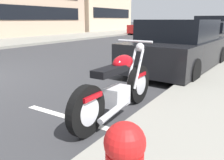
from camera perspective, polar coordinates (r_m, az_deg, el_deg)
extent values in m
cube|color=gray|center=(19.82, -10.94, 10.36)|extent=(120.00, 5.00, 0.14)
cube|color=silver|center=(3.53, -7.82, -9.89)|extent=(0.12, 2.20, 0.01)
cylinder|color=black|center=(4.19, 6.49, -1.03)|extent=(0.68, 0.11, 0.68)
cylinder|color=silver|center=(4.19, 6.49, -1.03)|extent=(0.37, 0.12, 0.37)
cylinder|color=black|center=(2.98, -6.29, -7.59)|extent=(0.68, 0.11, 0.68)
cylinder|color=silver|center=(2.98, -6.29, -7.59)|extent=(0.37, 0.12, 0.37)
cube|color=silver|center=(3.56, 1.20, -4.04)|extent=(0.40, 0.26, 0.30)
cube|color=black|center=(3.30, -0.37, 2.32)|extent=(0.68, 0.22, 0.10)
ellipsoid|color=#B20C14|center=(3.59, 2.74, 4.29)|extent=(0.48, 0.24, 0.24)
cube|color=#B20C14|center=(2.95, -5.79, -3.95)|extent=(0.36, 0.18, 0.06)
cube|color=#B20C14|center=(4.12, 6.45, 1.40)|extent=(0.32, 0.16, 0.06)
cylinder|color=silver|center=(4.01, 4.80, 2.96)|extent=(0.34, 0.04, 0.65)
cylinder|color=silver|center=(3.95, 6.60, 2.74)|extent=(0.34, 0.04, 0.65)
cylinder|color=silver|center=(3.89, 5.65, 9.49)|extent=(0.04, 0.62, 0.04)
sphere|color=silver|center=(4.08, 6.89, 8.00)|extent=(0.15, 0.15, 0.15)
cylinder|color=silver|center=(3.29, 0.57, -7.55)|extent=(0.71, 0.09, 0.16)
cube|color=black|center=(7.10, 16.18, 6.51)|extent=(4.30, 2.10, 0.74)
cube|color=black|center=(6.90, 16.12, 11.73)|extent=(2.25, 1.82, 0.57)
cylinder|color=black|center=(8.71, 14.03, 6.61)|extent=(0.63, 0.26, 0.62)
cylinder|color=black|center=(8.24, 24.93, 5.25)|extent=(0.63, 0.26, 0.62)
cylinder|color=black|center=(6.26, 4.37, 3.99)|extent=(0.63, 0.26, 0.62)
cylinder|color=black|center=(5.59, 19.20, 1.92)|extent=(0.63, 0.26, 0.62)
cube|color=black|center=(12.37, 22.52, 9.20)|extent=(4.80, 2.07, 0.73)
cube|color=black|center=(12.43, 22.90, 11.92)|extent=(2.28, 1.76, 0.46)
cylinder|color=black|center=(14.08, 20.85, 9.01)|extent=(0.63, 0.26, 0.62)
cylinder|color=black|center=(11.14, 16.41, 8.12)|extent=(0.63, 0.26, 0.62)
cylinder|color=black|center=(10.71, 24.47, 7.16)|extent=(0.63, 0.26, 0.62)
cube|color=navy|center=(17.55, 25.43, 10.14)|extent=(4.62, 2.07, 0.70)
cube|color=black|center=(17.33, 25.51, 12.04)|extent=(2.58, 1.81, 0.47)
cylinder|color=black|center=(19.19, 23.78, 9.99)|extent=(0.63, 0.26, 0.62)
cylinder|color=black|center=(16.29, 21.47, 9.59)|extent=(0.63, 0.26, 0.62)
cylinder|color=black|center=(22.14, 25.29, 10.29)|extent=(0.63, 0.24, 0.62)
cube|color=#4C5156|center=(30.82, 23.43, 12.13)|extent=(2.17, 5.64, 0.92)
cube|color=black|center=(30.81, 23.59, 13.62)|extent=(2.00, 4.07, 0.70)
cylinder|color=black|center=(30.26, 19.53, 11.78)|extent=(0.29, 0.77, 0.76)
cylinder|color=black|center=(31.99, 20.16, 11.84)|extent=(0.29, 0.77, 0.76)
cube|color=#AD1919|center=(24.75, 8.20, 12.40)|extent=(4.70, 1.84, 0.79)
cube|color=black|center=(24.71, 8.22, 13.87)|extent=(2.23, 1.66, 0.48)
cylinder|color=black|center=(23.03, 8.35, 11.62)|extent=(0.62, 0.23, 0.62)
cylinder|color=black|center=(23.75, 4.77, 11.81)|extent=(0.62, 0.23, 0.62)
cylinder|color=black|center=(25.85, 11.32, 11.81)|extent=(0.62, 0.23, 0.62)
cylinder|color=black|center=(26.50, 8.04, 12.01)|extent=(0.62, 0.23, 0.62)
sphere|color=red|center=(1.34, 3.17, -15.11)|extent=(0.24, 0.24, 0.24)
cube|color=black|center=(20.37, -19.17, 15.34)|extent=(11.39, 0.06, 1.10)
cube|color=black|center=(29.72, 0.25, 16.10)|extent=(8.06, 0.06, 1.10)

